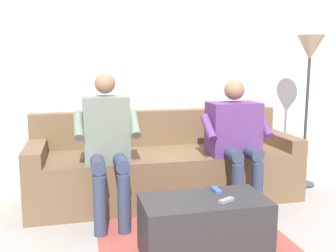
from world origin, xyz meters
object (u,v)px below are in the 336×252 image
person_left_seated (235,134)px  couch (165,168)px  remote_blue (216,190)px  coffee_table (204,227)px  person_right_seated (107,137)px  floor_lamp (310,60)px  remote_gray (226,200)px

person_left_seated → couch: bearing=-31.0°
person_left_seated → remote_blue: (0.44, 0.71, -0.25)m
coffee_table → remote_blue: size_ratio=7.08×
remote_blue → couch: bearing=7.6°
coffee_table → person_left_seated: bearing=-124.5°
person_left_seated → person_right_seated: bearing=1.1°
person_right_seated → couch: bearing=-147.5°
person_left_seated → floor_lamp: floor_lamp is taller
person_right_seated → remote_gray: (-0.69, 0.89, -0.27)m
coffee_table → floor_lamp: floor_lamp is taller
couch → remote_gray: (-0.12, 1.26, 0.13)m
person_right_seated → floor_lamp: (-2.08, -0.38, 0.63)m
remote_gray → remote_blue: size_ratio=0.98×
couch → floor_lamp: (-1.51, -0.02, 1.03)m
person_left_seated → remote_blue: bearing=58.1°
remote_blue → floor_lamp: floor_lamp is taller
person_left_seated → floor_lamp: bearing=-159.2°
couch → person_left_seated: (-0.57, 0.34, 0.38)m
person_left_seated → remote_blue: 0.87m
remote_blue → floor_lamp: (-1.38, -1.06, 0.90)m
floor_lamp → person_right_seated: bearing=10.3°
couch → remote_blue: bearing=97.0°
couch → remote_gray: couch is taller
person_right_seated → remote_blue: (-0.70, 0.69, -0.28)m
person_left_seated → remote_gray: 1.05m
floor_lamp → couch: bearing=0.6°
remote_gray → floor_lamp: floor_lamp is taller
person_left_seated → remote_gray: bearing=63.9°
couch → person_left_seated: bearing=149.0°
couch → remote_blue: (-0.13, 1.05, 0.12)m
person_left_seated → floor_lamp: 1.20m
coffee_table → floor_lamp: 2.22m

